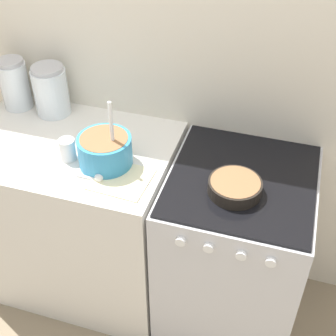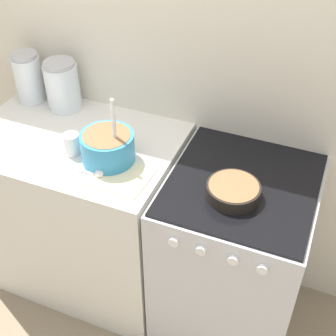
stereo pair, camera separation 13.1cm
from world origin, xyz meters
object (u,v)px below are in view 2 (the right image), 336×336
(stove, at_px, (233,257))
(tin_can, at_px, (72,144))
(storage_jar_left, at_px, (29,80))
(baking_pan, at_px, (233,191))
(mixing_bowl, at_px, (108,146))
(storage_jar_middle, at_px, (63,88))

(stove, bearing_deg, tin_can, -173.06)
(storage_jar_left, height_order, tin_can, storage_jar_left)
(baking_pan, height_order, tin_can, tin_can)
(stove, relative_size, baking_pan, 4.33)
(baking_pan, relative_size, storage_jar_left, 0.85)
(mixing_bowl, relative_size, storage_jar_middle, 1.27)
(mixing_bowl, xyz_separation_m, tin_can, (-0.17, -0.02, -0.03))
(baking_pan, bearing_deg, storage_jar_middle, 161.56)
(mixing_bowl, xyz_separation_m, storage_jar_middle, (-0.40, 0.30, 0.03))
(storage_jar_left, bearing_deg, stove, -10.91)
(baking_pan, distance_m, storage_jar_middle, 1.01)
(baking_pan, bearing_deg, storage_jar_left, 164.52)
(mixing_bowl, height_order, storage_jar_middle, mixing_bowl)
(mixing_bowl, bearing_deg, storage_jar_left, 153.32)
(stove, height_order, mixing_bowl, mixing_bowl)
(stove, relative_size, storage_jar_left, 3.66)
(baking_pan, distance_m, tin_can, 0.72)
(stove, height_order, storage_jar_left, storage_jar_left)
(storage_jar_left, bearing_deg, mixing_bowl, -26.68)
(stove, bearing_deg, baking_pan, -100.69)
(stove, xyz_separation_m, mixing_bowl, (-0.57, -0.07, 0.54))
(stove, xyz_separation_m, baking_pan, (-0.02, -0.09, 0.49))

